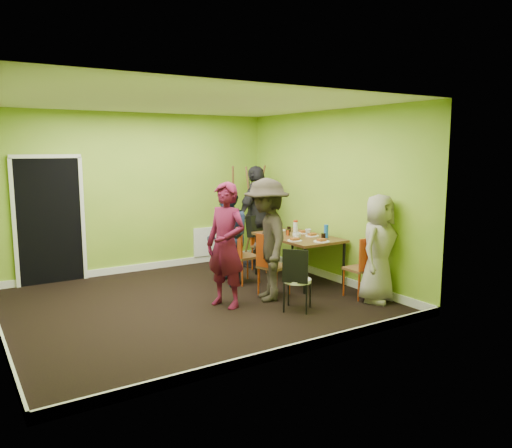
# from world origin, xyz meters

# --- Properties ---
(ground) EXTENTS (5.00, 5.00, 0.00)m
(ground) POSITION_xyz_m (0.00, 0.00, 0.00)
(ground) COLOR black
(ground) RESTS_ON ground
(room_walls) EXTENTS (5.04, 4.54, 2.82)m
(room_walls) POSITION_xyz_m (-0.02, 0.04, 0.99)
(room_walls) COLOR #75A42A
(room_walls) RESTS_ON ground
(dining_table) EXTENTS (0.90, 1.50, 0.75)m
(dining_table) POSITION_xyz_m (2.00, 0.19, 0.70)
(dining_table) COLOR black
(dining_table) RESTS_ON ground
(chair_left_far) EXTENTS (0.42, 0.41, 0.95)m
(chair_left_far) POSITION_xyz_m (1.09, 0.52, 0.53)
(chair_left_far) COLOR #BF3F12
(chair_left_far) RESTS_ON ground
(chair_left_near) EXTENTS (0.50, 0.50, 0.94)m
(chair_left_near) POSITION_xyz_m (1.11, -0.33, 0.53)
(chair_left_near) COLOR #BF3F12
(chair_left_near) RESTS_ON ground
(chair_back_end) EXTENTS (0.53, 0.58, 0.99)m
(chair_back_end) POSITION_xyz_m (1.88, 1.24, 0.70)
(chair_back_end) COLOR #BF3F12
(chair_back_end) RESTS_ON ground
(chair_front_end) EXTENTS (0.38, 0.39, 0.92)m
(chair_front_end) POSITION_xyz_m (2.20, -1.13, 0.51)
(chair_front_end) COLOR #BF3F12
(chair_front_end) RESTS_ON ground
(chair_bentwood) EXTENTS (0.48, 0.48, 0.87)m
(chair_bentwood) POSITION_xyz_m (1.01, -1.10, 0.48)
(chair_bentwood) COLOR black
(chair_bentwood) RESTS_ON ground
(easel) EXTENTS (0.75, 0.70, 1.87)m
(easel) POSITION_xyz_m (2.01, 1.87, 0.92)
(easel) COLOR brown
(easel) RESTS_ON ground
(plate_near_left) EXTENTS (0.25, 0.25, 0.01)m
(plate_near_left) POSITION_xyz_m (1.77, 0.62, 0.76)
(plate_near_left) COLOR white
(plate_near_left) RESTS_ON dining_table
(plate_near_right) EXTENTS (0.23, 0.23, 0.01)m
(plate_near_right) POSITION_xyz_m (1.68, -0.14, 0.76)
(plate_near_right) COLOR white
(plate_near_right) RESTS_ON dining_table
(plate_far_back) EXTENTS (0.25, 0.25, 0.01)m
(plate_far_back) POSITION_xyz_m (2.03, 0.82, 0.76)
(plate_far_back) COLOR white
(plate_far_back) RESTS_ON dining_table
(plate_far_front) EXTENTS (0.25, 0.25, 0.01)m
(plate_far_front) POSITION_xyz_m (1.99, -0.42, 0.76)
(plate_far_front) COLOR white
(plate_far_front) RESTS_ON dining_table
(plate_wall_back) EXTENTS (0.22, 0.22, 0.01)m
(plate_wall_back) POSITION_xyz_m (2.25, 0.36, 0.76)
(plate_wall_back) COLOR white
(plate_wall_back) RESTS_ON dining_table
(plate_wall_front) EXTENTS (0.23, 0.23, 0.01)m
(plate_wall_front) POSITION_xyz_m (2.19, 0.06, 0.76)
(plate_wall_front) COLOR white
(plate_wall_front) RESTS_ON dining_table
(thermos) EXTENTS (0.07, 0.07, 0.24)m
(thermos) POSITION_xyz_m (1.93, 0.17, 0.87)
(thermos) COLOR white
(thermos) RESTS_ON dining_table
(blue_bottle) EXTENTS (0.07, 0.07, 0.21)m
(blue_bottle) POSITION_xyz_m (2.28, -0.18, 0.86)
(blue_bottle) COLOR blue
(blue_bottle) RESTS_ON dining_table
(orange_bottle) EXTENTS (0.04, 0.04, 0.08)m
(orange_bottle) POSITION_xyz_m (1.88, 0.33, 0.79)
(orange_bottle) COLOR #BF3F12
(orange_bottle) RESTS_ON dining_table
(glass_mid) EXTENTS (0.06, 0.06, 0.09)m
(glass_mid) POSITION_xyz_m (1.91, 0.36, 0.80)
(glass_mid) COLOR black
(glass_mid) RESTS_ON dining_table
(glass_back) EXTENTS (0.07, 0.07, 0.09)m
(glass_back) POSITION_xyz_m (2.14, 0.64, 0.79)
(glass_back) COLOR black
(glass_back) RESTS_ON dining_table
(glass_front) EXTENTS (0.07, 0.07, 0.10)m
(glass_front) POSITION_xyz_m (2.14, -0.29, 0.80)
(glass_front) COLOR black
(glass_front) RESTS_ON dining_table
(cup_a) EXTENTS (0.13, 0.13, 0.10)m
(cup_a) POSITION_xyz_m (1.82, -0.02, 0.80)
(cup_a) COLOR white
(cup_a) RESTS_ON dining_table
(cup_b) EXTENTS (0.10, 0.10, 0.09)m
(cup_b) POSITION_xyz_m (2.22, 0.21, 0.80)
(cup_b) COLOR white
(cup_b) RESTS_ON dining_table
(person_standing) EXTENTS (0.63, 0.74, 1.73)m
(person_standing) POSITION_xyz_m (0.32, -0.39, 0.87)
(person_standing) COLOR #550E2A
(person_standing) RESTS_ON ground
(person_left_far) EXTENTS (0.69, 0.84, 1.61)m
(person_left_far) POSITION_xyz_m (0.89, 0.58, 0.80)
(person_left_far) COLOR #151E34
(person_left_far) RESTS_ON ground
(person_left_near) EXTENTS (1.01, 1.30, 1.77)m
(person_left_near) POSITION_xyz_m (0.97, -0.43, 0.88)
(person_left_near) COLOR #2A231C
(person_left_near) RESTS_ON ground
(person_back_end) EXTENTS (1.19, 0.81, 1.87)m
(person_back_end) POSITION_xyz_m (1.96, 1.40, 0.94)
(person_back_end) COLOR black
(person_back_end) RESTS_ON ground
(person_front_end) EXTENTS (0.88, 0.71, 1.55)m
(person_front_end) POSITION_xyz_m (2.27, -1.34, 0.77)
(person_front_end) COLOR #9C9388
(person_front_end) RESTS_ON ground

